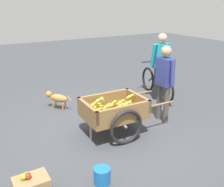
% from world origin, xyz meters
% --- Properties ---
extents(ground_plane, '(24.00, 24.00, 0.00)m').
position_xyz_m(ground_plane, '(0.00, 0.00, 0.00)').
color(ground_plane, '#3D3F44').
extents(fruit_cart, '(1.67, 0.96, 0.73)m').
position_xyz_m(fruit_cart, '(0.06, 0.20, 0.44)').
color(fruit_cart, olive).
rests_on(fruit_cart, ground).
extents(vendor_person, '(0.21, 0.56, 1.56)m').
position_xyz_m(vendor_person, '(-1.09, 0.24, 0.93)').
color(vendor_person, '#4C4742').
rests_on(vendor_person, ground).
extents(bicycle, '(0.53, 1.64, 0.85)m').
position_xyz_m(bicycle, '(-1.92, -0.94, 0.35)').
color(bicycle, black).
rests_on(bicycle, ground).
extents(cyclist_person, '(0.51, 0.27, 1.64)m').
position_xyz_m(cyclist_person, '(-1.89, -0.79, 0.99)').
color(cyclist_person, black).
rests_on(cyclist_person, ground).
extents(dog, '(0.43, 0.57, 0.40)m').
position_xyz_m(dog, '(0.57, -1.45, 0.27)').
color(dog, '#AD7A38').
rests_on(dog, ground).
extents(plastic_bucket, '(0.23, 0.23, 0.23)m').
position_xyz_m(plastic_bucket, '(0.93, 1.34, 0.11)').
color(plastic_bucket, '#1966B2').
rests_on(plastic_bucket, ground).
extents(apple_crate, '(0.44, 0.32, 0.31)m').
position_xyz_m(apple_crate, '(1.81, 1.05, 0.12)').
color(apple_crate, '#99754C').
rests_on(apple_crate, ground).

